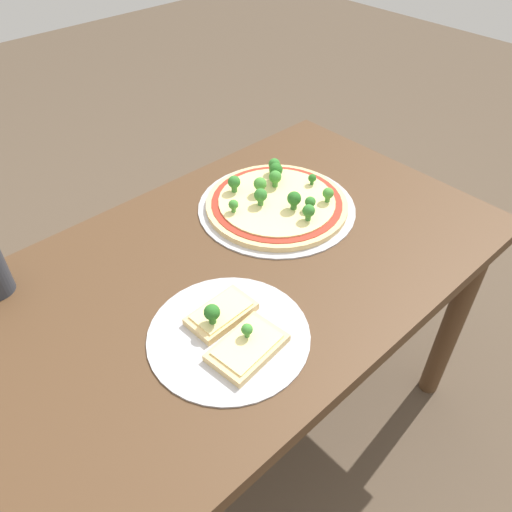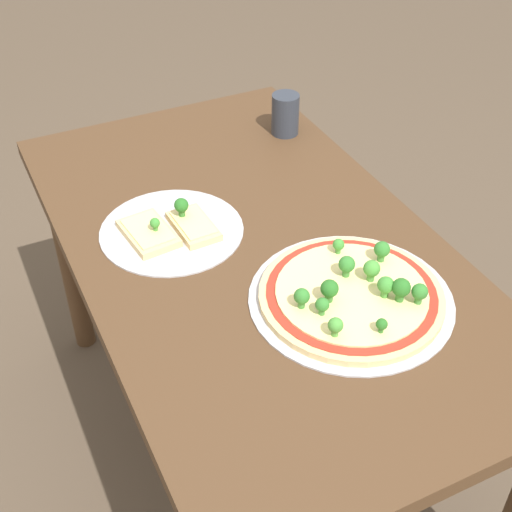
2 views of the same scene
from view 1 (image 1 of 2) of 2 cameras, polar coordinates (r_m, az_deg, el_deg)
The scene contains 4 objects.
ground_plane at distance 1.64m, azimuth -2.34°, elevation -19.62°, with size 8.00×8.00×0.00m, color brown.
dining_table at distance 1.15m, azimuth -3.16°, elevation -4.99°, with size 1.30×0.74×0.70m.
pizza_tray_whole at distance 1.25m, azimuth 2.39°, elevation 6.17°, with size 0.39×0.39×0.07m.
pizza_tray_slice at distance 0.95m, azimuth -2.79°, elevation -8.72°, with size 0.31×0.31×0.07m.
Camera 1 is at (-0.49, -0.62, 1.44)m, focal length 35.00 mm.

